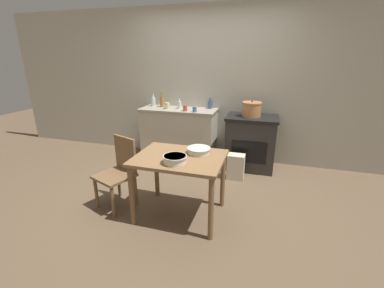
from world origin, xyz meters
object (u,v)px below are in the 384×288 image
Objects in this scene: cup_center at (195,109)px; stock_pot at (252,109)px; chair at (119,171)px; flour_sack at (236,167)px; work_table at (180,166)px; bottle_far_left at (153,101)px; stove at (251,142)px; cup_center_right at (185,108)px; cup_mid_right at (167,106)px; bottle_mid_left at (179,105)px; bottle_center_left at (210,105)px; mixing_bowl_large at (199,150)px; mixing_bowl_small at (175,159)px; bottle_left at (162,101)px.

stock_pot is at bearing 8.15° from cup_center.
chair is 2.21× the size of flour_sack.
bottle_far_left reaches higher than work_table.
cup_center reaches higher than stove.
cup_mid_right is (-0.35, 0.09, 0.00)m from cup_center_right.
bottle_mid_left is 0.53m from bottle_center_left.
cup_center is (-0.89, -0.13, -0.03)m from stock_pot.
work_table is at bearing 20.47° from chair.
cup_mid_right is at bearing -179.20° from stove.
chair reaches higher than work_table.
flour_sack is (1.27, 1.11, -0.26)m from chair.
cup_center_right is (0.35, 1.51, 0.50)m from chair.
mixing_bowl_large is 0.37m from mixing_bowl_small.
cup_mid_right is (-0.80, 1.78, 0.18)m from mixing_bowl_small.
mixing_bowl_small is (0.02, -0.18, 0.16)m from work_table.
flour_sack is at bearing 70.02° from mixing_bowl_small.
mixing_bowl_small is at bearing -109.33° from stove.
bottle_mid_left is at bearing 175.71° from stock_pot.
mixing_bowl_small is 1.11× the size of bottle_far_left.
mixing_bowl_small is at bearing -80.57° from cup_center.
bottle_left is at bearing 174.81° from stock_pot.
bottle_center_left is 0.40m from cup_center.
cup_center reaches higher than work_table.
mixing_bowl_large is at bearing -56.49° from cup_mid_right.
bottle_far_left is 1.24× the size of bottle_center_left.
cup_center is at bearing 99.43° from mixing_bowl_small.
mixing_bowl_small is 2.16m from bottle_left.
bottle_left is at bearing 118.25° from work_table.
bottle_mid_left is (0.52, -0.07, -0.02)m from bottle_far_left.
bottle_left is (-0.95, 1.93, 0.23)m from mixing_bowl_small.
stove is 8.23× the size of cup_mid_right.
stove is 1.85m from bottle_far_left.
bottle_left is at bearing 124.96° from mixing_bowl_large.
cup_mid_right reaches higher than mixing_bowl_large.
stove is at bearing 69.47° from chair.
stove is at bearing -4.63° from bottle_far_left.
bottle_center_left is at bearing 18.90° from cup_mid_right.
bottle_left reaches higher than bottle_center_left.
mixing_bowl_large reaches higher than work_table.
stove is at bearing 72.07° from mixing_bowl_large.
stove is 2.15m from chair.
mixing_bowl_large is (-0.31, -0.96, 0.57)m from flour_sack.
work_table is at bearing -57.70° from bottle_far_left.
mixing_bowl_large is (0.18, 0.15, 0.15)m from work_table.
work_table is 1.76m from stock_pot.
work_table is 1.81m from cup_mid_right.
chair is 1.70m from flour_sack.
stock_pot is 1.15× the size of mixing_bowl_large.
stove is 1.02× the size of chair.
bottle_far_left reaches higher than mixing_bowl_large.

